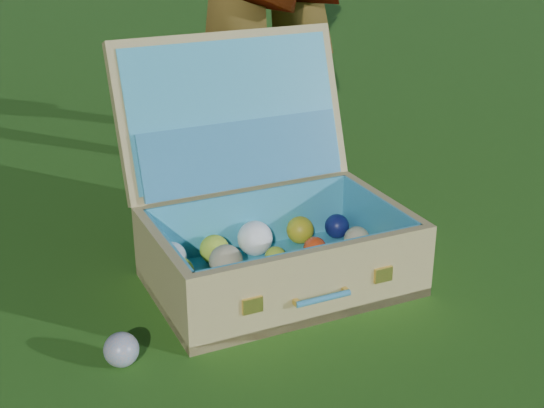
{
  "coord_description": "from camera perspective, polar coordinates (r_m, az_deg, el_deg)",
  "views": [
    {
      "loc": [
        -0.36,
        -1.37,
        0.8
      ],
      "look_at": [
        -0.01,
        0.11,
        0.16
      ],
      "focal_mm": 50.0,
      "sensor_mm": 36.0,
      "label": 1
    }
  ],
  "objects": [
    {
      "name": "ground",
      "position": [
        1.62,
        1.4,
        -6.69
      ],
      "size": [
        60.0,
        60.0,
        0.0
      ],
      "primitive_type": "plane",
      "color": "#215114",
      "rests_on": "ground"
    },
    {
      "name": "stray_ball",
      "position": [
        1.41,
        -11.28,
        -10.71
      ],
      "size": [
        0.06,
        0.06,
        0.06
      ],
      "primitive_type": "sphere",
      "color": "#4581B5",
      "rests_on": "ground"
    },
    {
      "name": "suitcase",
      "position": [
        1.66,
        -0.85,
        -0.55
      ],
      "size": [
        0.63,
        0.61,
        0.5
      ],
      "rotation": [
        0.0,
        0.0,
        0.21
      ],
      "color": "tan",
      "rests_on": "ground"
    }
  ]
}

